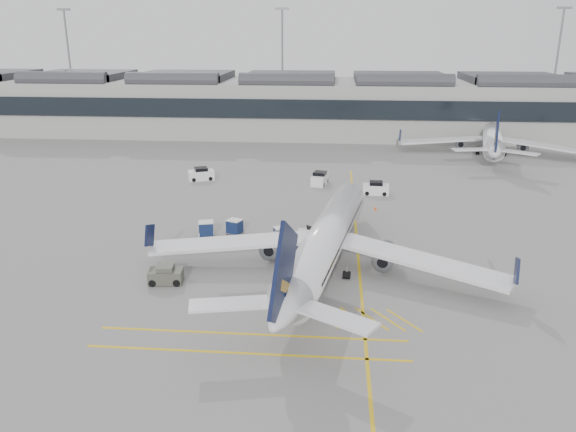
# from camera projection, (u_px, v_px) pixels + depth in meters

# --- Properties ---
(ground) EXTENTS (220.00, 220.00, 0.00)m
(ground) POSITION_uv_depth(u_px,v_px,m) (246.00, 275.00, 49.47)
(ground) COLOR gray
(ground) RESTS_ON ground
(terminal) EXTENTS (200.00, 20.45, 12.40)m
(terminal) POSITION_uv_depth(u_px,v_px,m) (300.00, 104.00, 115.60)
(terminal) COLOR #9E9E99
(terminal) RESTS_ON ground
(light_masts) EXTENTS (113.00, 0.60, 25.45)m
(light_masts) POSITION_uv_depth(u_px,v_px,m) (297.00, 59.00, 126.43)
(light_masts) COLOR slate
(light_masts) RESTS_ON ground
(apron_markings) EXTENTS (0.25, 60.00, 0.01)m
(apron_markings) POSITION_uv_depth(u_px,v_px,m) (357.00, 239.00, 58.11)
(apron_markings) COLOR gold
(apron_markings) RESTS_ON ground
(airliner_main) EXTENTS (31.78, 35.00, 9.37)m
(airliner_main) POSITION_uv_depth(u_px,v_px,m) (326.00, 240.00, 49.94)
(airliner_main) COLOR white
(airliner_main) RESTS_ON ground
(airliner_far) EXTENTS (31.31, 34.59, 9.34)m
(airliner_far) POSITION_uv_depth(u_px,v_px,m) (492.00, 138.00, 97.99)
(airliner_far) COLOR white
(airliner_far) RESTS_ON ground
(belt_loader) EXTENTS (4.74, 2.05, 1.89)m
(belt_loader) POSITION_uv_depth(u_px,v_px,m) (312.00, 239.00, 56.59)
(belt_loader) COLOR beige
(belt_loader) RESTS_ON ground
(baggage_cart_a) EXTENTS (2.08, 1.82, 1.94)m
(baggage_cart_a) POSITION_uv_depth(u_px,v_px,m) (301.00, 247.00, 53.19)
(baggage_cart_a) COLOR gray
(baggage_cart_a) RESTS_ON ground
(baggage_cart_b) EXTENTS (1.92, 1.78, 1.63)m
(baggage_cart_b) POSITION_uv_depth(u_px,v_px,m) (282.00, 234.00, 56.91)
(baggage_cart_b) COLOR gray
(baggage_cart_b) RESTS_ON ground
(baggage_cart_c) EXTENTS (1.93, 1.79, 1.63)m
(baggage_cart_c) POSITION_uv_depth(u_px,v_px,m) (235.00, 226.00, 59.20)
(baggage_cart_c) COLOR gray
(baggage_cart_c) RESTS_ON ground
(baggage_cart_d) EXTENTS (1.87, 1.66, 1.69)m
(baggage_cart_d) POSITION_uv_depth(u_px,v_px,m) (206.00, 229.00, 58.45)
(baggage_cart_d) COLOR gray
(baggage_cart_d) RESTS_ON ground
(ramp_agent_a) EXTENTS (0.67, 0.60, 1.55)m
(ramp_agent_a) POSITION_uv_depth(u_px,v_px,m) (321.00, 236.00, 56.87)
(ramp_agent_a) COLOR orange
(ramp_agent_a) RESTS_ON ground
(ramp_agent_b) EXTENTS (1.03, 0.95, 1.72)m
(ramp_agent_b) POSITION_uv_depth(u_px,v_px,m) (272.00, 240.00, 55.28)
(ramp_agent_b) COLOR #FF480D
(ramp_agent_b) RESTS_ON ground
(pushback_tug) EXTENTS (2.99, 2.03, 1.58)m
(pushback_tug) POSITION_uv_depth(u_px,v_px,m) (166.00, 275.00, 47.81)
(pushback_tug) COLOR #4B4C40
(pushback_tug) RESTS_ON ground
(safety_cone_nose) EXTENTS (0.36, 0.36, 0.49)m
(safety_cone_nose) POSITION_uv_depth(u_px,v_px,m) (375.00, 208.00, 67.42)
(safety_cone_nose) COLOR #F24C0A
(safety_cone_nose) RESTS_ON ground
(safety_cone_engine) EXTENTS (0.38, 0.38, 0.53)m
(safety_cone_engine) POSITION_uv_depth(u_px,v_px,m) (430.00, 262.00, 51.65)
(safety_cone_engine) COLOR #F24C0A
(safety_cone_engine) RESTS_ON ground
(service_van_left) EXTENTS (3.99, 2.98, 1.84)m
(service_van_left) POSITION_uv_depth(u_px,v_px,m) (201.00, 174.00, 80.95)
(service_van_left) COLOR white
(service_van_left) RESTS_ON ground
(service_van_mid) EXTENTS (2.47, 3.83, 1.82)m
(service_van_mid) POSITION_uv_depth(u_px,v_px,m) (320.00, 179.00, 78.60)
(service_van_mid) COLOR white
(service_van_mid) RESTS_ON ground
(service_van_right) EXTENTS (3.44, 1.84, 1.73)m
(service_van_right) POSITION_uv_depth(u_px,v_px,m) (376.00, 189.00, 73.87)
(service_van_right) COLOR white
(service_van_right) RESTS_ON ground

